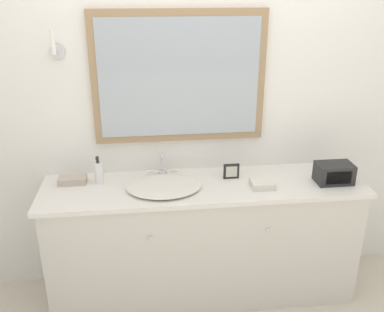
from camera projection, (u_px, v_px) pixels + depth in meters
wall_back at (198, 106)px, 2.82m from camera, size 8.00×0.18×2.55m
vanity_counter at (203, 240)px, 2.88m from camera, size 2.06×0.53×0.84m
sink_basin at (164, 185)px, 2.67m from camera, size 0.46×0.42×0.17m
soap_bottle at (99, 172)px, 2.72m from camera, size 0.05×0.05×0.18m
appliance_box at (334, 173)px, 2.73m from camera, size 0.23×0.15×0.13m
picture_frame at (231, 171)px, 2.79m from camera, size 0.10×0.01×0.10m
hand_towel_near_sink at (262, 184)px, 2.69m from camera, size 0.14×0.13×0.04m
hand_towel_far_corner at (73, 180)px, 2.74m from camera, size 0.17×0.10×0.04m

